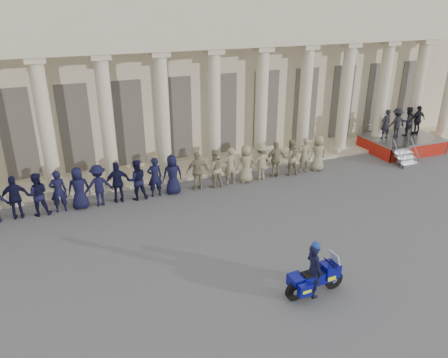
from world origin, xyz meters
TOP-DOWN VIEW (x-y plane):
  - ground at (0.00, 0.00)m, footprint 90.00×90.00m
  - building at (-0.00, 14.74)m, footprint 40.00×12.50m
  - officer_rank at (-4.03, 6.35)m, footprint 21.30×0.72m
  - reviewing_stand at (12.87, 7.19)m, footprint 4.18×4.02m
  - motorcycle at (0.65, -2.53)m, footprint 2.07×0.85m
  - rider at (0.54, -2.54)m, footprint 0.46×0.67m

SIDE VIEW (x-z plane):
  - ground at x=0.00m, z-range 0.00..0.00m
  - motorcycle at x=0.65m, z-range -0.09..1.24m
  - rider at x=0.54m, z-range -0.01..1.87m
  - officer_rank at x=-4.03m, z-range 0.00..1.89m
  - reviewing_stand at x=12.87m, z-range 0.06..2.62m
  - building at x=0.00m, z-range 0.02..9.02m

